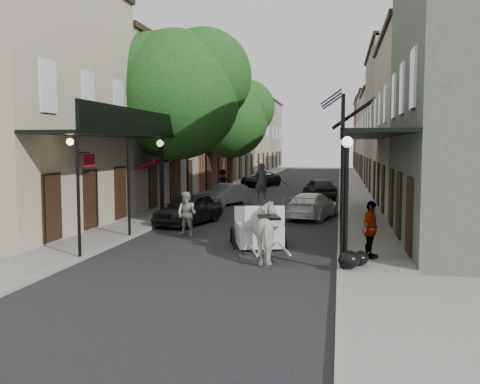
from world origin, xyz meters
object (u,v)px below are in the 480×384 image
at_px(lamppost_right_near, 346,200).
at_px(tree_far, 235,116).
at_px(pedestrian_walking, 187,214).
at_px(car_left_mid, 225,194).
at_px(tree_near, 184,90).
at_px(horse, 269,232).
at_px(car_left_far, 261,179).
at_px(car_right_far, 320,188).
at_px(car_left_near, 189,209).
at_px(lamppost_right_far, 343,169).
at_px(pedestrian_sidewalk_right, 370,230).
at_px(pedestrian_sidewalk_left, 223,182).
at_px(carriage, 257,212).
at_px(car_right_near, 312,206).
at_px(lamppost_left, 161,179).

bearing_deg(lamppost_right_near, tree_far, 107.68).
xyz_separation_m(pedestrian_walking, car_left_mid, (-0.81, 11.00, -0.24)).
distance_m(tree_near, horse, 13.86).
bearing_deg(car_left_far, car_right_far, -42.68).
bearing_deg(car_right_far, tree_far, -51.93).
relative_size(lamppost_right_near, car_left_near, 0.89).
height_order(car_left_mid, car_right_far, car_right_far).
height_order(lamppost_right_far, pedestrian_sidewalk_right, lamppost_right_far).
height_order(tree_far, pedestrian_sidewalk_left, tree_far).
xyz_separation_m(horse, car_left_far, (-4.68, 29.91, -0.26)).
relative_size(pedestrian_sidewalk_left, car_left_mid, 0.45).
height_order(carriage, pedestrian_sidewalk_left, carriage).
height_order(lamppost_right_far, car_right_far, lamppost_right_far).
bearing_deg(car_left_mid, car_left_near, -66.47).
bearing_deg(car_right_far, car_left_far, -75.90).
bearing_deg(lamppost_right_near, car_left_near, 130.67).
bearing_deg(pedestrian_sidewalk_right, car_left_near, 72.46).
distance_m(carriage, car_left_mid, 12.90).
bearing_deg(carriage, tree_far, 86.64).
bearing_deg(tree_far, pedestrian_sidewalk_left, -89.44).
relative_size(tree_far, car_left_far, 1.87).
relative_size(car_left_mid, car_right_far, 0.93).
relative_size(tree_near, pedestrian_sidewalk_left, 5.47).
relative_size(lamppost_right_near, pedestrian_sidewalk_right, 2.09).
relative_size(tree_far, pedestrian_sidewalk_left, 4.89).
distance_m(lamppost_right_far, pedestrian_walking, 16.24).
bearing_deg(pedestrian_sidewalk_left, car_left_near, 58.59).
relative_size(pedestrian_walking, car_right_near, 0.40).
bearing_deg(pedestrian_sidewalk_left, lamppost_right_far, 131.96).
bearing_deg(carriage, car_right_far, 68.24).
relative_size(car_left_near, car_left_far, 0.91).
xyz_separation_m(car_left_near, car_right_far, (5.39, 12.98, -0.00)).
relative_size(lamppost_right_near, lamppost_left, 1.00).
xyz_separation_m(horse, pedestrian_sidewalk_right, (3.06, 0.44, 0.11)).
height_order(horse, car_left_far, horse).
distance_m(lamppost_left, car_left_mid, 8.22).
height_order(carriage, pedestrian_sidewalk_right, carriage).
height_order(carriage, car_right_near, carriage).
distance_m(car_left_mid, car_left_far, 14.91).
distance_m(tree_near, tree_far, 14.02).
bearing_deg(lamppost_right_far, pedestrian_sidewalk_right, -87.65).
bearing_deg(car_left_mid, horse, -49.52).
bearing_deg(tree_near, pedestrian_walking, -72.98).
distance_m(lamppost_left, car_right_near, 7.48).
height_order(horse, car_right_near, horse).
height_order(horse, pedestrian_sidewalk_right, pedestrian_sidewalk_right).
height_order(lamppost_right_far, horse, lamppost_right_far).
distance_m(car_left_mid, car_right_near, 7.37).
bearing_deg(pedestrian_sidewalk_right, pedestrian_sidewalk_left, 47.39).
bearing_deg(lamppost_right_near, carriage, 130.02).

